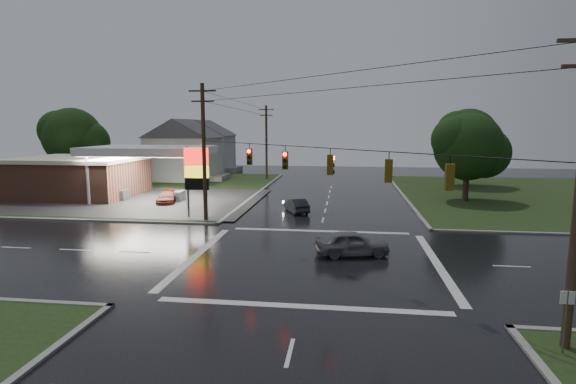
# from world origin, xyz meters

# --- Properties ---
(ground) EXTENTS (120.00, 120.00, 0.00)m
(ground) POSITION_xyz_m (0.00, 0.00, 0.00)
(ground) COLOR black
(ground) RESTS_ON ground
(grass_nw) EXTENTS (36.00, 36.00, 0.08)m
(grass_nw) POSITION_xyz_m (-26.00, 26.00, 0.04)
(grass_nw) COLOR #1C3015
(grass_nw) RESTS_ON ground
(grass_ne) EXTENTS (36.00, 36.00, 0.08)m
(grass_ne) POSITION_xyz_m (26.00, 26.00, 0.04)
(grass_ne) COLOR #1C3015
(grass_ne) RESTS_ON ground
(gas_station) EXTENTS (26.20, 18.00, 5.60)m
(gas_station) POSITION_xyz_m (-25.68, 19.70, 2.55)
(gas_station) COLOR #2D2D2D
(gas_station) RESTS_ON ground
(pylon_sign) EXTENTS (2.00, 0.35, 6.00)m
(pylon_sign) POSITION_xyz_m (-10.50, 10.50, 4.01)
(pylon_sign) COLOR #59595E
(pylon_sign) RESTS_ON ground
(utility_pole_nw) EXTENTS (2.20, 0.32, 11.00)m
(utility_pole_nw) POSITION_xyz_m (-9.50, 9.50, 5.72)
(utility_pole_nw) COLOR #382619
(utility_pole_nw) RESTS_ON ground
(utility_pole_n) EXTENTS (2.20, 0.32, 10.50)m
(utility_pole_n) POSITION_xyz_m (-9.50, 38.00, 5.47)
(utility_pole_n) COLOR #382619
(utility_pole_n) RESTS_ON ground
(traffic_signals) EXTENTS (26.87, 26.87, 1.47)m
(traffic_signals) POSITION_xyz_m (0.02, -0.02, 6.48)
(traffic_signals) COLOR black
(traffic_signals) RESTS_ON ground
(house_near) EXTENTS (11.05, 8.48, 8.60)m
(house_near) POSITION_xyz_m (-20.95, 36.00, 4.41)
(house_near) COLOR silver
(house_near) RESTS_ON ground
(house_far) EXTENTS (11.05, 8.48, 8.60)m
(house_far) POSITION_xyz_m (-21.95, 48.00, 4.41)
(house_far) COLOR silver
(house_far) RESTS_ON ground
(tree_nw_behind) EXTENTS (8.93, 7.60, 10.00)m
(tree_nw_behind) POSITION_xyz_m (-33.84, 29.99, 6.18)
(tree_nw_behind) COLOR black
(tree_nw_behind) RESTS_ON ground
(tree_ne_near) EXTENTS (7.99, 6.80, 8.98)m
(tree_ne_near) POSITION_xyz_m (14.14, 21.99, 5.56)
(tree_ne_near) COLOR black
(tree_ne_near) RESTS_ON ground
(tree_ne_far) EXTENTS (8.46, 7.20, 9.80)m
(tree_ne_far) POSITION_xyz_m (17.15, 33.99, 6.18)
(tree_ne_far) COLOR black
(tree_ne_far) RESTS_ON ground
(car_north) EXTENTS (2.77, 4.07, 1.27)m
(car_north) POSITION_xyz_m (-2.54, 13.99, 0.63)
(car_north) COLOR black
(car_north) RESTS_ON ground
(car_crossing) EXTENTS (4.69, 2.68, 1.50)m
(car_crossing) POSITION_xyz_m (2.25, 1.04, 0.75)
(car_crossing) COLOR slate
(car_crossing) RESTS_ON ground
(car_pump) EXTENTS (2.58, 4.53, 1.24)m
(car_pump) POSITION_xyz_m (-15.84, 17.09, 0.62)
(car_pump) COLOR #501B12
(car_pump) RESTS_ON ground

